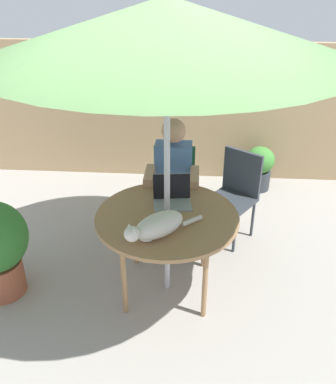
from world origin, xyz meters
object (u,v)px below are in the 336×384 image
at_px(chair_empty, 236,189).
at_px(patio_table, 167,221).
at_px(potted_plant_by_chair, 259,167).
at_px(laptop, 172,195).
at_px(chair_occupied, 174,185).
at_px(cat, 156,226).
at_px(person_seated, 173,176).
at_px(patio_umbrella, 167,27).

bearing_deg(chair_empty, patio_table, -125.42).
distance_m(chair_empty, potted_plant_by_chair, 1.08).
height_order(chair_empty, laptop, laptop).
bearing_deg(chair_occupied, cat, -92.69).
bearing_deg(chair_occupied, patio_table, -90.00).
xyz_separation_m(patio_table, cat, (-0.06, -0.28, 0.14)).
bearing_deg(chair_empty, person_seated, -169.88).
height_order(chair_occupied, potted_plant_by_chair, chair_occupied).
bearing_deg(potted_plant_by_chair, cat, -115.62).
relative_size(chair_empty, potted_plant_by_chair, 1.64).
xyz_separation_m(patio_table, person_seated, (0.00, 0.74, 0.02)).
distance_m(patio_umbrella, potted_plant_by_chair, 2.75).
distance_m(patio_table, laptop, 0.24).
distance_m(person_seated, potted_plant_by_chair, 1.52).
height_order(patio_umbrella, potted_plant_by_chair, patio_umbrella).
bearing_deg(patio_table, chair_empty, 54.58).
bearing_deg(chair_occupied, person_seated, -90.00).
xyz_separation_m(patio_umbrella, chair_occupied, (0.00, 0.89, -1.57)).
height_order(chair_empty, person_seated, person_seated).
height_order(laptop, potted_plant_by_chair, laptop).
bearing_deg(laptop, patio_table, -96.70).
bearing_deg(patio_table, chair_occupied, 90.00).
distance_m(laptop, potted_plant_by_chair, 1.95).
bearing_deg(chair_empty, potted_plant_by_chair, 70.05).
height_order(patio_table, chair_empty, chair_empty).
relative_size(laptop, potted_plant_by_chair, 0.62).
xyz_separation_m(patio_table, chair_occupied, (0.00, 0.89, -0.15)).
bearing_deg(person_seated, chair_empty, 10.12).
distance_m(patio_table, chair_empty, 1.05).
distance_m(chair_empty, person_seated, 0.63).
bearing_deg(cat, person_seated, 86.89).
bearing_deg(patio_table, cat, -101.11).
bearing_deg(chair_occupied, chair_empty, -4.72).
height_order(person_seated, potted_plant_by_chair, person_seated).
bearing_deg(potted_plant_by_chair, laptop, -119.88).
distance_m(patio_umbrella, chair_empty, 1.88).
relative_size(patio_table, chair_empty, 1.27).
xyz_separation_m(chair_occupied, cat, (-0.06, -1.18, 0.29)).
relative_size(patio_umbrella, cat, 4.39).
distance_m(chair_occupied, person_seated, 0.23).
distance_m(chair_occupied, potted_plant_by_chair, 1.37).
height_order(chair_empty, potted_plant_by_chair, chair_empty).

